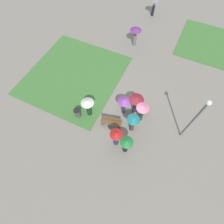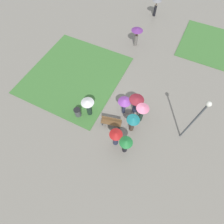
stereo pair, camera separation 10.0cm
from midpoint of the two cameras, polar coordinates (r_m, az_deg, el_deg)
The scene contains 15 objects.
ground_plane at distance 14.43m, azimuth 4.60°, elevation -0.82°, with size 90.00×90.00×0.00m, color gray.
lawn_patch_near at distance 17.18m, azimuth -12.40°, elevation 11.71°, with size 8.23×8.77×0.06m.
lawn_patch_far at distance 22.51m, azimuth 30.06°, elevation 18.45°, with size 6.97×6.46×0.06m.
park_bench at distance 13.57m, azimuth -0.38°, elevation -3.18°, with size 1.64×0.77×0.90m.
lamp_post at distance 12.06m, azimuth 25.69°, elevation -1.30°, with size 0.32×0.32×4.77m.
trash_bin at distance 14.23m, azimuth -11.36°, elevation -0.31°, with size 0.54×0.54×0.88m.
crowd_person_teal at distance 12.72m, azimuth 6.64°, elevation -3.09°, with size 0.96×0.96×1.88m.
crowd_person_pink at distance 13.15m, azimuth 9.59°, elevation 0.56°, with size 0.97×0.97×2.00m.
crowd_person_red at distance 12.30m, azimuth 1.17°, elevation -8.15°, with size 0.92×0.92×1.86m.
crowd_person_white at distance 13.38m, azimuth -8.06°, elevation 2.17°, with size 0.99×0.99×1.97m.
crowd_person_maroon at distance 13.58m, azimuth 7.61°, elevation 3.28°, with size 1.13×1.13×1.87m.
crowd_person_purple at distance 13.32m, azimuth 3.81°, elevation 3.12°, with size 1.00×1.00×1.85m.
crowd_person_green at distance 12.01m, azimuth 4.43°, elevation -10.33°, with size 0.91×0.91×1.93m.
lone_walker_far_path at distance 19.15m, azimuth 7.50°, elevation 24.23°, with size 1.14×1.14×1.95m.
lone_walker_mid_plaza at distance 23.86m, azimuth 13.60°, elevation 31.39°, with size 1.02×1.02×2.00m.
Camera 1 is at (1.85, -6.74, 12.63)m, focal length 28.00 mm.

